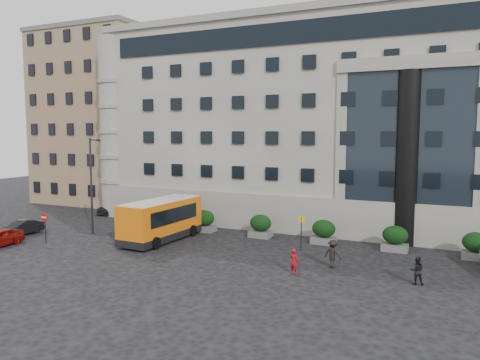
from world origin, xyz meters
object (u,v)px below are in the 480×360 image
at_px(hedge_b, 261,226).
at_px(bus_stop_sign, 301,227).
at_px(red_truck, 147,197).
at_px(pedestrian_c, 333,254).
at_px(no_entry_sign, 45,222).
at_px(parked_car_b, 21,228).
at_px(hedge_a, 204,221).
at_px(pedestrian_b, 417,271).
at_px(pedestrian_a, 294,261).
at_px(parked_car_c, 115,207).
at_px(parked_car_d, 131,204).
at_px(hedge_c, 324,232).
at_px(hedge_d, 395,238).
at_px(hedge_e, 476,246).
at_px(street_lamp, 92,182).
at_px(minibus, 161,218).

bearing_deg(hedge_b, bus_stop_sign, -33.07).
bearing_deg(red_truck, pedestrian_c, -27.94).
xyz_separation_m(no_entry_sign, parked_car_b, (-4.00, 1.12, -1.04)).
bearing_deg(red_truck, hedge_a, -31.69).
distance_m(no_entry_sign, pedestrian_b, 26.70).
bearing_deg(pedestrian_a, parked_car_c, -8.37).
distance_m(parked_car_c, parked_car_d, 1.88).
distance_m(hedge_c, parked_car_d, 23.45).
xyz_separation_m(red_truck, pedestrian_a, (22.08, -15.52, -0.59)).
xyz_separation_m(hedge_d, bus_stop_sign, (-6.10, -2.80, 0.80)).
height_order(hedge_e, parked_car_b, hedge_e).
bearing_deg(parked_car_b, no_entry_sign, -12.69).
bearing_deg(parked_car_c, pedestrian_b, -21.45).
bearing_deg(bus_stop_sign, hedge_a, 163.58).
bearing_deg(parked_car_b, pedestrian_a, 1.60).
bearing_deg(pedestrian_b, parked_car_c, -28.34).
bearing_deg(hedge_e, no_entry_sign, -163.48).
relative_size(hedge_a, street_lamp, 0.23).
xyz_separation_m(pedestrian_a, pedestrian_b, (6.82, 1.13, 0.01)).
bearing_deg(hedge_a, hedge_b, 0.00).
xyz_separation_m(hedge_c, red_truck, (-21.67, 7.24, 0.43)).
relative_size(street_lamp, minibus, 1.03).
distance_m(minibus, parked_car_d, 14.92).
bearing_deg(hedge_b, pedestrian_a, -55.88).
height_order(hedge_b, parked_car_d, hedge_b).
bearing_deg(no_entry_sign, minibus, 30.65).
bearing_deg(no_entry_sign, hedge_c, 24.49).
xyz_separation_m(hedge_a, red_truck, (-11.27, 7.24, 0.43)).
xyz_separation_m(hedge_d, street_lamp, (-23.54, -4.80, 3.44)).
xyz_separation_m(hedge_e, parked_car_c, (-33.80, 4.03, -0.25)).
xyz_separation_m(red_truck, pedestrian_b, (28.90, -14.39, -0.58)).
xyz_separation_m(pedestrian_a, pedestrian_c, (1.77, 2.31, 0.12)).
bearing_deg(street_lamp, parked_car_d, 112.52).
distance_m(hedge_a, no_entry_sign, 12.64).
bearing_deg(street_lamp, parked_car_b, -150.01).
relative_size(hedge_a, hedge_b, 1.00).
relative_size(hedge_b, pedestrian_a, 1.19).
height_order(street_lamp, no_entry_sign, street_lamp).
bearing_deg(no_entry_sign, parked_car_c, 107.27).
bearing_deg(parked_car_b, bus_stop_sign, 15.27).
distance_m(no_entry_sign, pedestrian_a, 19.83).
relative_size(parked_car_c, pedestrian_a, 3.00).
height_order(hedge_c, parked_car_b, hedge_c).
height_order(bus_stop_sign, parked_car_d, bus_stop_sign).
bearing_deg(pedestrian_b, street_lamp, -13.54).
bearing_deg(pedestrian_b, hedge_c, -52.95).
height_order(bus_stop_sign, parked_car_c, bus_stop_sign).
bearing_deg(pedestrian_b, bus_stop_sign, -36.41).
relative_size(red_truck, parked_car_b, 1.35).
distance_m(hedge_d, street_lamp, 24.27).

